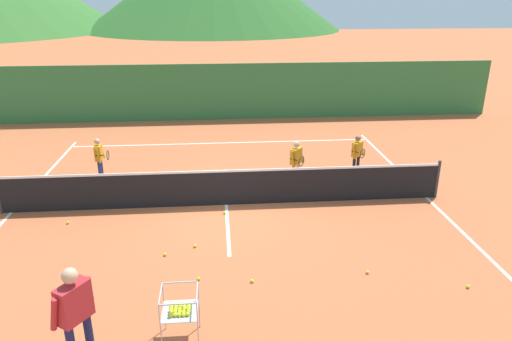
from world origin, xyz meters
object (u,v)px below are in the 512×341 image
tennis_ball_5 (468,287)px  tennis_ball_7 (198,279)px  student_0 (99,155)px  tennis_ball_4 (168,304)px  student_2 (357,152)px  tennis_ball_9 (68,223)px  instructor (75,309)px  student_1 (296,159)px  tennis_ball_0 (367,272)px  tennis_ball_3 (195,246)px  tennis_ball_8 (252,281)px  tennis_net (226,187)px  ball_cart (179,310)px  tennis_ball_2 (165,254)px  tennis_ball_6 (225,213)px

tennis_ball_5 → tennis_ball_7: 5.11m
student_0 → tennis_ball_4: (2.49, -6.23, -0.73)m
student_2 → tennis_ball_9: size_ratio=18.48×
instructor → student_1: 7.91m
tennis_ball_0 → tennis_ball_3: bearing=159.0°
tennis_ball_3 → tennis_ball_8: 1.83m
tennis_net → tennis_ball_5: 6.05m
student_2 → instructor: bearing=-130.9°
ball_cart → tennis_ball_4: size_ratio=13.22×
tennis_ball_0 → tennis_ball_5: size_ratio=1.00×
instructor → tennis_ball_9: instructor is taller
student_1 → tennis_ball_9: (-5.86, -1.94, -0.75)m
ball_cart → tennis_ball_0: 3.93m
student_2 → tennis_ball_4: student_2 is taller
student_1 → tennis_ball_3: size_ratio=19.28×
tennis_ball_2 → tennis_ball_3: bearing=25.8°
student_1 → tennis_ball_6: bearing=-140.3°
instructor → tennis_ball_2: bearing=73.2°
tennis_ball_9 → tennis_ball_7: bearing=-39.5°
student_0 → tennis_ball_6: student_0 is taller
tennis_ball_3 → student_1: bearing=50.1°
student_1 → tennis_ball_2: bearing=-133.1°
tennis_ball_6 → tennis_ball_2: bearing=-124.7°
tennis_net → tennis_ball_5: bearing=-42.6°
instructor → tennis_ball_7: bearing=51.3°
tennis_ball_2 → tennis_ball_5: (5.80, -1.66, 0.00)m
tennis_ball_3 → tennis_ball_8: size_ratio=1.00×
student_2 → tennis_ball_9: 8.22m
ball_cart → tennis_ball_7: size_ratio=13.22×
tennis_ball_0 → tennis_ball_7: bearing=179.0°
tennis_net → tennis_ball_3: 2.30m
instructor → tennis_ball_3: bearing=65.2°
tennis_ball_5 → tennis_ball_8: size_ratio=1.00×
student_1 → student_2: (1.94, 0.58, -0.03)m
tennis_net → student_2: size_ratio=9.08×
instructor → tennis_ball_2: instructor is taller
student_0 → student_1: size_ratio=0.96×
tennis_ball_3 → tennis_net: bearing=70.9°
tennis_ball_0 → tennis_ball_8: 2.30m
student_1 → tennis_ball_2: 5.01m
student_1 → tennis_ball_3: bearing=-129.9°
tennis_ball_2 → tennis_ball_8: 2.09m
tennis_net → student_2: 4.35m
student_2 → tennis_ball_4: (-5.11, -5.91, -0.72)m
student_2 → tennis_ball_3: student_2 is taller
tennis_ball_6 → tennis_ball_9: 3.78m
ball_cart → tennis_ball_2: 2.71m
tennis_ball_8 → student_0: bearing=125.5°
student_1 → tennis_ball_9: 6.22m
student_2 → ball_cart: size_ratio=1.40×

